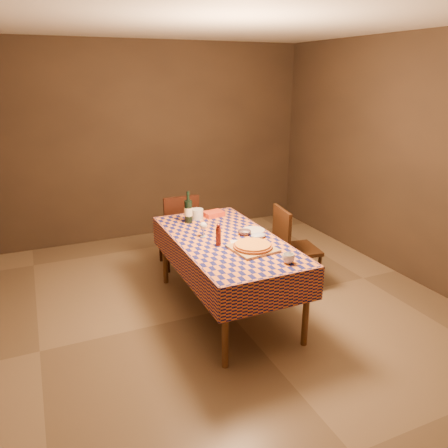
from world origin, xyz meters
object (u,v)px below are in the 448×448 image
at_px(wine_bottle, 188,211).
at_px(chair_right, 291,244).
at_px(dining_table, 226,246).
at_px(white_plate, 253,230).
at_px(cutting_board, 253,249).
at_px(bowl, 244,233).
at_px(chair_far, 179,227).
at_px(pizza, 253,246).

height_order(wine_bottle, chair_right, wine_bottle).
relative_size(dining_table, wine_bottle, 5.44).
height_order(dining_table, white_plate, white_plate).
relative_size(cutting_board, bowl, 2.81).
relative_size(cutting_board, wine_bottle, 1.07).
height_order(bowl, chair_far, chair_far).
bearing_deg(bowl, pizza, -105.76).
xyz_separation_m(dining_table, wine_bottle, (-0.17, 0.59, 0.20)).
bearing_deg(chair_far, wine_bottle, -97.76).
bearing_deg(chair_right, dining_table, -169.88).
relative_size(white_plate, chair_far, 0.25).
height_order(cutting_board, pizza, pizza).
bearing_deg(pizza, bowl, 74.24).
distance_m(cutting_board, chair_far, 1.56).
relative_size(cutting_board, chair_far, 0.39).
bearing_deg(chair_far, pizza, -82.89).
relative_size(dining_table, pizza, 4.68).
xyz_separation_m(wine_bottle, chair_right, (1.00, -0.45, -0.37)).
distance_m(white_plate, chair_right, 0.56).
bearing_deg(white_plate, chair_far, 111.33).
bearing_deg(pizza, dining_table, 105.70).
distance_m(bowl, chair_far, 1.21).
distance_m(dining_table, cutting_board, 0.38).
height_order(pizza, bowl, pizza).
bearing_deg(wine_bottle, cutting_board, -74.20).
bearing_deg(pizza, wine_bottle, 105.80).
bearing_deg(dining_table, chair_far, 94.41).
bearing_deg(cutting_board, white_plate, 61.76).
distance_m(dining_table, wine_bottle, 0.65).
bearing_deg(wine_bottle, pizza, -74.20).
xyz_separation_m(pizza, wine_bottle, (-0.27, 0.95, 0.09)).
distance_m(wine_bottle, white_plate, 0.73).
xyz_separation_m(wine_bottle, white_plate, (0.50, -0.51, -0.12)).
bearing_deg(chair_far, white_plate, -68.67).
bearing_deg(dining_table, wine_bottle, 105.86).
bearing_deg(cutting_board, chair_right, 34.64).
distance_m(cutting_board, wine_bottle, 1.00).
bearing_deg(bowl, dining_table, -172.97).
distance_m(dining_table, pizza, 0.39).
xyz_separation_m(bowl, white_plate, (0.13, 0.05, -0.01)).
relative_size(bowl, wine_bottle, 0.38).
relative_size(pizza, wine_bottle, 1.16).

